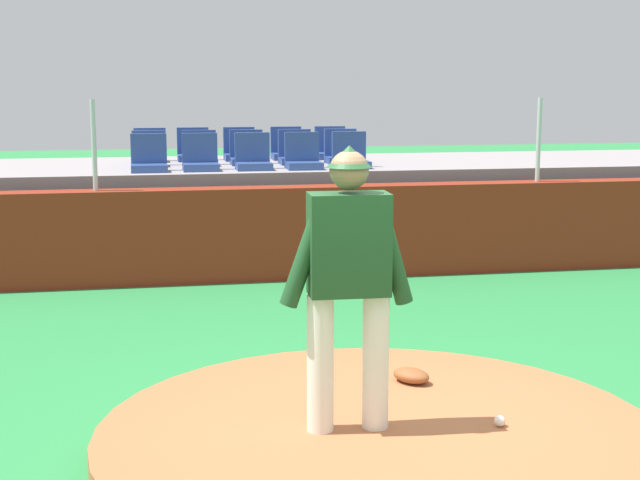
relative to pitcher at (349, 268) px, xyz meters
name	(u,v)px	position (x,y,z in m)	size (l,w,h in m)	color
ground_plane	(379,466)	(0.21, -0.03, -1.34)	(60.00, 60.00, 0.00)	#2B8542
pitchers_mound	(379,447)	(0.21, -0.03, -1.21)	(3.73, 3.73, 0.26)	#AB643B
pitcher	(349,268)	(0.00, 0.00, 0.00)	(0.87, 0.30, 1.85)	white
baseball	(500,421)	(0.99, -0.15, -1.04)	(0.07, 0.07, 0.07)	white
fielding_glove	(411,375)	(0.67, 0.84, -1.02)	(0.30, 0.20, 0.11)	brown
brick_barrier	(263,233)	(0.21, 5.99, -0.74)	(16.28, 0.40, 1.19)	maroon
fence_post_left	(94,145)	(-1.85, 5.99, 0.41)	(0.06, 0.06, 1.11)	silver
fence_post_right	(539,140)	(3.90, 5.99, 0.41)	(0.06, 0.06, 1.11)	silver
bleacher_platform	(246,207)	(0.21, 8.05, -0.68)	(14.89, 3.03, 1.31)	gray
stadium_chair_0	(149,160)	(-1.19, 7.07, 0.13)	(0.48, 0.44, 0.50)	#2C488C
stadium_chair_1	(200,159)	(-0.51, 7.09, 0.13)	(0.48, 0.44, 0.50)	#2C488C
stadium_chair_2	(253,158)	(0.21, 7.08, 0.13)	(0.48, 0.44, 0.50)	#2C488C
stadium_chair_3	(303,157)	(0.91, 7.06, 0.13)	(0.48, 0.44, 0.50)	#2C488C
stadium_chair_4	(350,157)	(1.58, 7.09, 0.13)	(0.48, 0.44, 0.50)	#2C488C
stadium_chair_5	(149,155)	(-1.19, 7.89, 0.13)	(0.48, 0.44, 0.50)	#2C488C
stadium_chair_6	(200,154)	(-0.47, 7.87, 0.13)	(0.48, 0.44, 0.50)	#2C488C
stadium_chair_7	(247,154)	(0.21, 7.88, 0.13)	(0.48, 0.44, 0.50)	#2C488C
stadium_chair_8	(295,153)	(0.93, 7.85, 0.13)	(0.48, 0.44, 0.50)	#2C488C
stadium_chair_9	(342,152)	(1.62, 7.86, 0.13)	(0.48, 0.44, 0.50)	#2C488C
stadium_chair_10	(150,151)	(-1.17, 8.65, 0.13)	(0.48, 0.44, 0.50)	#2C488C
stadium_chair_11	(193,150)	(-0.52, 8.69, 0.13)	(0.48, 0.44, 0.50)	#2C488C
stadium_chair_12	(240,150)	(0.19, 8.66, 0.13)	(0.48, 0.44, 0.50)	#2C488C
stadium_chair_13	(287,149)	(0.93, 8.69, 0.13)	(0.48, 0.44, 0.50)	#2C488C
stadium_chair_14	(331,149)	(1.63, 8.67, 0.13)	(0.48, 0.44, 0.50)	#2C488C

